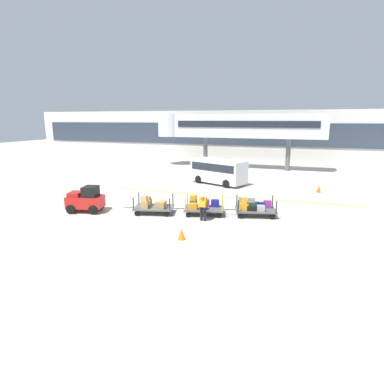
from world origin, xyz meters
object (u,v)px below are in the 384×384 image
at_px(baggage_handler, 203,206).
at_px(shuttle_van, 218,170).
at_px(baggage_cart_middle, 203,206).
at_px(baggage_tug, 86,200).
at_px(safety_cone_far, 319,189).
at_px(baggage_cart_tail, 253,207).
at_px(safety_cone_near, 182,234).
at_px(baggage_cart_lead, 153,205).

distance_m(baggage_handler, shuttle_van, 10.43).
bearing_deg(baggage_handler, baggage_cart_middle, 107.53).
relative_size(baggage_tug, shuttle_van, 0.45).
bearing_deg(safety_cone_far, baggage_cart_middle, -128.11).
xyz_separation_m(baggage_cart_middle, shuttle_van, (-1.50, 9.04, 0.74)).
bearing_deg(baggage_cart_middle, baggage_cart_tail, 14.95).
bearing_deg(safety_cone_near, baggage_cart_lead, 133.42).
bearing_deg(shuttle_van, baggage_handler, -79.59).
xyz_separation_m(baggage_handler, safety_cone_near, (-0.08, -2.95, -0.59)).
bearing_deg(baggage_cart_tail, baggage_cart_lead, -164.23).
bearing_deg(baggage_tug, shuttle_van, 64.00).
bearing_deg(shuttle_van, baggage_cart_lead, -97.75).
bearing_deg(baggage_cart_lead, baggage_cart_tail, 15.77).
xyz_separation_m(baggage_tug, safety_cone_far, (13.46, 10.35, -0.48)).
distance_m(baggage_cart_lead, baggage_cart_middle, 2.97).
relative_size(baggage_cart_tail, safety_cone_near, 5.61).
bearing_deg(baggage_cart_tail, safety_cone_near, -117.23).
height_order(baggage_tug, baggage_cart_lead, baggage_tug).
height_order(baggage_handler, shuttle_van, shuttle_van).
height_order(baggage_tug, safety_cone_far, baggage_tug).
bearing_deg(safety_cone_near, baggage_handler, 88.35).
xyz_separation_m(shuttle_van, safety_cone_near, (1.80, -13.21, -0.96)).
relative_size(baggage_tug, baggage_handler, 1.48).
height_order(baggage_tug, baggage_cart_middle, baggage_tug).
relative_size(baggage_tug, baggage_cart_middle, 0.75).
relative_size(baggage_cart_middle, baggage_handler, 1.97).
relative_size(baggage_cart_middle, safety_cone_far, 5.61).
distance_m(baggage_cart_middle, safety_cone_far, 10.74).
bearing_deg(baggage_cart_middle, safety_cone_far, 51.89).
height_order(shuttle_van, safety_cone_far, shuttle_van).
bearing_deg(safety_cone_near, safety_cone_far, 63.37).
bearing_deg(safety_cone_far, shuttle_van, 175.86).
bearing_deg(baggage_handler, baggage_tug, -174.63).
relative_size(baggage_cart_middle, safety_cone_near, 5.61).
bearing_deg(baggage_cart_tail, shuttle_van, 117.64).
height_order(baggage_cart_lead, safety_cone_near, baggage_cart_lead).
bearing_deg(safety_cone_far, safety_cone_near, -116.63).
xyz_separation_m(baggage_cart_lead, shuttle_van, (1.35, 9.88, 0.72)).
distance_m(baggage_tug, baggage_cart_tail, 10.03).
xyz_separation_m(baggage_cart_lead, baggage_cart_middle, (2.84, 0.85, -0.02)).
bearing_deg(baggage_cart_middle, baggage_tug, -164.47).
bearing_deg(baggage_tug, baggage_cart_lead, 14.78).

